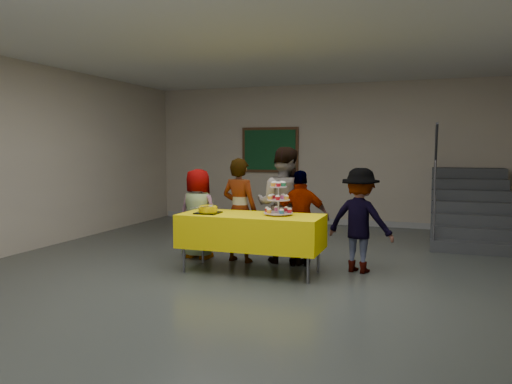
% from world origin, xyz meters
% --- Properties ---
extents(room_shell, '(10.00, 10.04, 3.02)m').
position_xyz_m(room_shell, '(0.00, 0.02, 2.13)').
color(room_shell, '#4C514C').
rests_on(room_shell, ground).
extents(bake_table, '(1.88, 0.78, 0.77)m').
position_xyz_m(bake_table, '(-0.18, 0.48, 0.56)').
color(bake_table, '#595960').
rests_on(bake_table, ground).
extents(cupcake_stand, '(0.38, 0.38, 0.44)m').
position_xyz_m(cupcake_stand, '(0.18, 0.53, 0.95)').
color(cupcake_stand, silver).
rests_on(cupcake_stand, bake_table).
extents(bear_cake, '(0.32, 0.36, 0.12)m').
position_xyz_m(bear_cake, '(-0.76, 0.39, 0.83)').
color(bear_cake, black).
rests_on(bear_cake, bake_table).
extents(schoolchild_a, '(0.70, 0.50, 1.33)m').
position_xyz_m(schoolchild_a, '(-1.22, 1.03, 0.67)').
color(schoolchild_a, slate).
rests_on(schoolchild_a, ground).
extents(schoolchild_b, '(0.60, 0.45, 1.50)m').
position_xyz_m(schoolchild_b, '(-0.55, 1.03, 0.75)').
color(schoolchild_b, slate).
rests_on(schoolchild_b, ground).
extents(schoolchild_c, '(0.81, 0.63, 1.65)m').
position_xyz_m(schoolchild_c, '(0.05, 1.20, 0.83)').
color(schoolchild_c, slate).
rests_on(schoolchild_c, ground).
extents(schoolchild_d, '(0.84, 0.52, 1.33)m').
position_xyz_m(schoolchild_d, '(0.35, 1.06, 0.67)').
color(schoolchild_d, slate).
rests_on(schoolchild_d, ground).
extents(schoolchild_e, '(0.99, 0.71, 1.38)m').
position_xyz_m(schoolchild_e, '(1.17, 0.99, 0.69)').
color(schoolchild_e, slate).
rests_on(schoolchild_e, ground).
extents(staircase, '(1.30, 2.40, 2.04)m').
position_xyz_m(staircase, '(2.70, 4.13, 0.49)').
color(staircase, '#424447').
rests_on(staircase, ground).
extents(noticeboard, '(1.30, 0.05, 1.00)m').
position_xyz_m(noticeboard, '(-1.36, 4.96, 1.60)').
color(noticeboard, '#472B16').
rests_on(noticeboard, ground).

